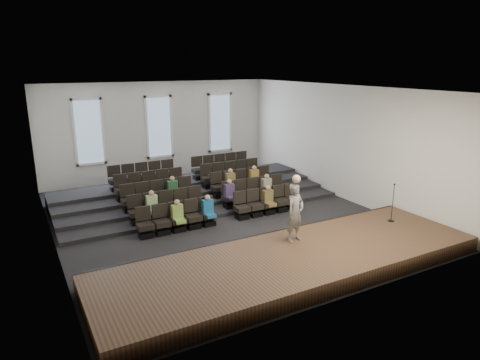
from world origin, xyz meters
The scene contains 14 objects.
ground centered at (0.00, 0.00, 0.00)m, with size 14.00×14.00×0.00m, color black.
ceiling centered at (0.00, 0.00, 5.01)m, with size 12.00×14.00×0.02m, color white.
wall_back centered at (0.00, 7.02, 2.50)m, with size 12.00×0.04×5.00m, color silver.
wall_front centered at (0.00, -7.02, 2.50)m, with size 12.00×0.04×5.00m, color silver.
wall_left centered at (-6.02, 0.00, 2.50)m, with size 0.04×14.00×5.00m, color silver.
wall_right centered at (6.02, 0.00, 2.50)m, with size 0.04×14.00×5.00m, color silver.
stage centered at (0.00, -5.10, 0.25)m, with size 11.80×3.60×0.50m, color #4F3821.
stage_lip centered at (0.00, -3.33, 0.25)m, with size 11.80×0.06×0.52m, color black.
risers centered at (0.00, 3.17, 0.20)m, with size 11.80×4.80×0.60m.
seating_rows centered at (0.00, 1.54, 0.68)m, with size 6.80×4.70×1.67m.
windows centered at (0.00, 6.95, 2.70)m, with size 8.44×0.10×3.24m.
audience centered at (0.28, 0.45, 0.83)m, with size 5.45×2.64×1.10m.
speaker centered at (0.58, -4.25, 1.42)m, with size 0.67×0.44×1.84m, color slate.
mic_stand centered at (4.58, -4.51, 0.91)m, with size 0.23×0.23×1.38m.
Camera 1 is at (-6.91, -14.38, 5.89)m, focal length 32.00 mm.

